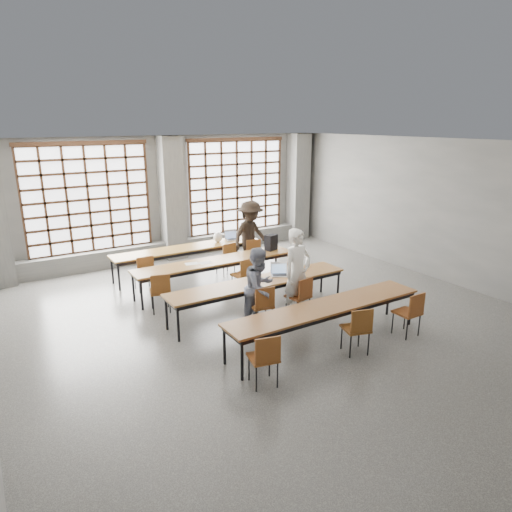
# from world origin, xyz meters

# --- Properties ---
(floor) EXTENTS (11.00, 11.00, 0.00)m
(floor) POSITION_xyz_m (0.00, 0.00, 0.00)
(floor) COLOR #474745
(floor) RESTS_ON ground
(ceiling) EXTENTS (11.00, 11.00, 0.00)m
(ceiling) POSITION_xyz_m (0.00, 0.00, 3.50)
(ceiling) COLOR silver
(ceiling) RESTS_ON floor
(wall_back) EXTENTS (10.00, 0.00, 10.00)m
(wall_back) POSITION_xyz_m (0.00, 5.50, 1.75)
(wall_back) COLOR #595957
(wall_back) RESTS_ON floor
(wall_right) EXTENTS (0.00, 11.00, 11.00)m
(wall_right) POSITION_xyz_m (5.00, 0.00, 1.75)
(wall_right) COLOR #595957
(wall_right) RESTS_ON floor
(column_mid) EXTENTS (0.60, 0.55, 3.50)m
(column_mid) POSITION_xyz_m (0.00, 5.22, 1.75)
(column_mid) COLOR #535351
(column_mid) RESTS_ON floor
(column_right) EXTENTS (0.60, 0.55, 3.50)m
(column_right) POSITION_xyz_m (4.50, 5.22, 1.75)
(column_right) COLOR #535351
(column_right) RESTS_ON floor
(window_left) EXTENTS (3.32, 0.12, 3.00)m
(window_left) POSITION_xyz_m (-2.25, 5.42, 1.90)
(window_left) COLOR white
(window_left) RESTS_ON wall_back
(window_right) EXTENTS (3.32, 0.12, 3.00)m
(window_right) POSITION_xyz_m (2.25, 5.42, 1.90)
(window_right) COLOR white
(window_right) RESTS_ON wall_back
(sill_ledge) EXTENTS (9.80, 0.35, 0.50)m
(sill_ledge) POSITION_xyz_m (0.00, 5.30, 0.25)
(sill_ledge) COLOR #535351
(sill_ledge) RESTS_ON floor
(desk_row_a) EXTENTS (4.00, 0.70, 0.73)m
(desk_row_a) POSITION_xyz_m (-0.25, 3.61, 0.66)
(desk_row_a) COLOR brown
(desk_row_a) RESTS_ON floor
(desk_row_b) EXTENTS (4.00, 0.70, 0.73)m
(desk_row_b) POSITION_xyz_m (-0.17, 2.19, 0.66)
(desk_row_b) COLOR brown
(desk_row_b) RESTS_ON floor
(desk_row_c) EXTENTS (4.00, 0.70, 0.73)m
(desk_row_c) POSITION_xyz_m (-0.07, 0.42, 0.66)
(desk_row_c) COLOR brown
(desk_row_c) RESTS_ON floor
(desk_row_d) EXTENTS (4.00, 0.70, 0.73)m
(desk_row_d) POSITION_xyz_m (0.26, -1.32, 0.66)
(desk_row_d) COLOR brown
(desk_row_d) RESTS_ON floor
(chair_back_left) EXTENTS (0.43, 0.43, 0.88)m
(chair_back_left) POSITION_xyz_m (-1.65, 2.98, 0.54)
(chair_back_left) COLOR brown
(chair_back_left) RESTS_ON floor
(chair_back_mid) EXTENTS (0.46, 0.46, 0.88)m
(chair_back_mid) POSITION_xyz_m (0.56, 2.98, 0.54)
(chair_back_mid) COLOR brown
(chair_back_mid) RESTS_ON floor
(chair_back_right) EXTENTS (0.51, 0.51, 0.88)m
(chair_back_right) POSITION_xyz_m (1.33, 2.98, 0.54)
(chair_back_right) COLOR brown
(chair_back_right) RESTS_ON floor
(chair_mid_left) EXTENTS (0.51, 0.51, 0.88)m
(chair_mid_left) POSITION_xyz_m (-1.79, 1.56, 0.54)
(chair_mid_left) COLOR brown
(chair_mid_left) RESTS_ON floor
(chair_mid_centre) EXTENTS (0.47, 0.47, 0.88)m
(chair_mid_centre) POSITION_xyz_m (0.24, 1.56, 0.54)
(chair_mid_centre) COLOR brown
(chair_mid_centre) RESTS_ON floor
(chair_mid_right) EXTENTS (0.47, 0.47, 0.88)m
(chair_mid_right) POSITION_xyz_m (1.62, 1.56, 0.54)
(chair_mid_right) COLOR brown
(chair_mid_right) RESTS_ON floor
(chair_front_left) EXTENTS (0.49, 0.49, 0.88)m
(chair_front_left) POSITION_xyz_m (-0.38, -0.20, 0.54)
(chair_front_left) COLOR brown
(chair_front_left) RESTS_ON floor
(chair_front_right) EXTENTS (0.49, 0.49, 0.88)m
(chair_front_right) POSITION_xyz_m (0.54, -0.20, 0.54)
(chair_front_right) COLOR brown
(chair_front_right) RESTS_ON floor
(chair_near_left) EXTENTS (0.50, 0.50, 0.88)m
(chair_near_left) POSITION_xyz_m (-1.45, -1.94, 0.54)
(chair_near_left) COLOR brown
(chair_near_left) RESTS_ON floor
(chair_near_mid) EXTENTS (0.52, 0.52, 0.88)m
(chair_near_mid) POSITION_xyz_m (0.44, -1.94, 0.54)
(chair_near_mid) COLOR brown
(chair_near_mid) RESTS_ON floor
(chair_near_right) EXTENTS (0.42, 0.43, 0.88)m
(chair_near_right) POSITION_xyz_m (1.76, -1.94, 0.54)
(chair_near_right) COLOR brown
(chair_near_right) RESTS_ON floor
(student_male) EXTENTS (0.73, 0.53, 1.85)m
(student_male) POSITION_xyz_m (0.53, -0.08, 0.93)
(student_male) COLOR white
(student_male) RESTS_ON floor
(student_female) EXTENTS (0.95, 0.85, 1.60)m
(student_female) POSITION_xyz_m (-0.37, -0.08, 0.80)
(student_female) COLOR #19234D
(student_female) RESTS_ON floor
(student_back) EXTENTS (1.35, 0.98, 1.87)m
(student_back) POSITION_xyz_m (1.35, 3.11, 0.94)
(student_back) COLOR black
(student_back) RESTS_ON floor
(laptop_front) EXTENTS (0.46, 0.44, 0.26)m
(laptop_front) POSITION_xyz_m (0.51, 0.53, 0.79)
(laptop_front) COLOR silver
(laptop_front) RESTS_ON desk_row_c
(laptop_back) EXTENTS (0.39, 0.34, 0.26)m
(laptop_back) POSITION_xyz_m (1.10, 3.72, 0.79)
(laptop_back) COLOR #BABABF
(laptop_back) RESTS_ON desk_row_a
(mouse) EXTENTS (0.11, 0.09, 0.04)m
(mouse) POSITION_xyz_m (0.88, 0.40, 0.75)
(mouse) COLOR white
(mouse) RESTS_ON desk_row_c
(green_box) EXTENTS (0.26, 0.11, 0.09)m
(green_box) POSITION_xyz_m (-0.12, 0.50, 0.78)
(green_box) COLOR #35832A
(green_box) RESTS_ON desk_row_c
(phone) EXTENTS (0.14, 0.11, 0.01)m
(phone) POSITION_xyz_m (0.11, 0.32, 0.74)
(phone) COLOR black
(phone) RESTS_ON desk_row_c
(paper_sheet_a) EXTENTS (0.33, 0.26, 0.00)m
(paper_sheet_a) POSITION_xyz_m (-0.77, 2.24, 0.73)
(paper_sheet_a) COLOR silver
(paper_sheet_a) RESTS_ON desk_row_b
(paper_sheet_b) EXTENTS (0.31, 0.22, 0.00)m
(paper_sheet_b) POSITION_xyz_m (-0.47, 2.14, 0.73)
(paper_sheet_b) COLOR silver
(paper_sheet_b) RESTS_ON desk_row_b
(backpack) EXTENTS (0.37, 0.30, 0.40)m
(backpack) POSITION_xyz_m (1.43, 2.24, 0.93)
(backpack) COLOR black
(backpack) RESTS_ON desk_row_b
(plastic_bag) EXTENTS (0.32, 0.29, 0.29)m
(plastic_bag) POSITION_xyz_m (0.65, 3.66, 0.87)
(plastic_bag) COLOR white
(plastic_bag) RESTS_ON desk_row_a
(red_pouch) EXTENTS (0.21, 0.11, 0.06)m
(red_pouch) POSITION_xyz_m (-1.44, -1.87, 0.50)
(red_pouch) COLOR maroon
(red_pouch) RESTS_ON chair_near_left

